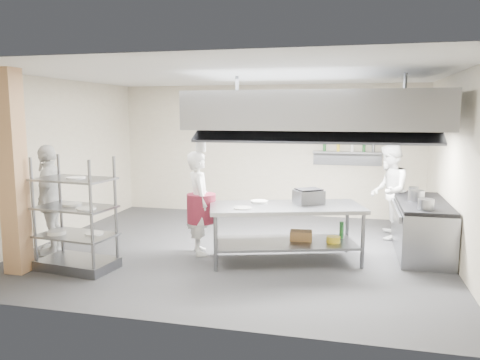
% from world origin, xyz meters
% --- Properties ---
extents(floor, '(7.00, 7.00, 0.00)m').
position_xyz_m(floor, '(0.00, 0.00, 0.00)').
color(floor, '#29292B').
rests_on(floor, ground).
extents(ceiling, '(7.00, 7.00, 0.00)m').
position_xyz_m(ceiling, '(0.00, 0.00, 3.00)').
color(ceiling, silver).
rests_on(ceiling, wall_back).
extents(wall_back, '(7.00, 0.00, 7.00)m').
position_xyz_m(wall_back, '(0.00, 3.00, 1.50)').
color(wall_back, '#BCAF95').
rests_on(wall_back, ground).
extents(wall_left, '(0.00, 6.00, 6.00)m').
position_xyz_m(wall_left, '(-3.50, 0.00, 1.50)').
color(wall_left, '#BCAF95').
rests_on(wall_left, ground).
extents(wall_right, '(0.00, 6.00, 6.00)m').
position_xyz_m(wall_right, '(3.50, 0.00, 1.50)').
color(wall_right, '#BCAF95').
rests_on(wall_right, ground).
extents(column, '(0.30, 0.30, 3.00)m').
position_xyz_m(column, '(-2.90, -1.90, 1.50)').
color(column, tan).
rests_on(column, floor).
extents(exhaust_hood, '(4.00, 2.50, 0.60)m').
position_xyz_m(exhaust_hood, '(1.30, 0.40, 2.40)').
color(exhaust_hood, gray).
rests_on(exhaust_hood, ceiling).
extents(hood_strip_a, '(1.60, 0.12, 0.04)m').
position_xyz_m(hood_strip_a, '(0.40, 0.40, 2.08)').
color(hood_strip_a, white).
rests_on(hood_strip_a, exhaust_hood).
extents(hood_strip_b, '(1.60, 0.12, 0.04)m').
position_xyz_m(hood_strip_b, '(2.20, 0.40, 2.08)').
color(hood_strip_b, white).
rests_on(hood_strip_b, exhaust_hood).
extents(wall_shelf, '(1.50, 0.28, 0.04)m').
position_xyz_m(wall_shelf, '(1.80, 2.84, 1.50)').
color(wall_shelf, gray).
rests_on(wall_shelf, wall_back).
extents(island, '(2.59, 1.66, 0.91)m').
position_xyz_m(island, '(0.91, -0.45, 0.46)').
color(island, gray).
rests_on(island, floor).
extents(island_worktop, '(2.59, 1.66, 0.06)m').
position_xyz_m(island_worktop, '(0.91, -0.45, 0.88)').
color(island_worktop, gray).
rests_on(island_worktop, island).
extents(island_undershelf, '(2.38, 1.51, 0.04)m').
position_xyz_m(island_undershelf, '(0.91, -0.45, 0.30)').
color(island_undershelf, slate).
rests_on(island_undershelf, island).
extents(pass_rack, '(1.22, 0.81, 1.72)m').
position_xyz_m(pass_rack, '(-2.12, -1.58, 0.86)').
color(pass_rack, slate).
rests_on(pass_rack, floor).
extents(cooking_range, '(0.80, 2.00, 0.84)m').
position_xyz_m(cooking_range, '(3.08, 0.50, 0.42)').
color(cooking_range, slate).
rests_on(cooking_range, floor).
extents(range_top, '(0.78, 1.96, 0.06)m').
position_xyz_m(range_top, '(3.08, 0.50, 0.87)').
color(range_top, black).
rests_on(range_top, cooking_range).
extents(chef_head, '(0.66, 0.75, 1.74)m').
position_xyz_m(chef_head, '(-0.56, -0.37, 0.87)').
color(chef_head, silver).
rests_on(chef_head, floor).
extents(chef_line, '(0.76, 0.93, 1.79)m').
position_xyz_m(chef_line, '(2.60, 1.41, 0.89)').
color(chef_line, silver).
rests_on(chef_line, floor).
extents(chef_plating, '(0.80, 1.17, 1.85)m').
position_xyz_m(chef_plating, '(-3.00, -0.94, 0.92)').
color(chef_plating, silver).
rests_on(chef_plating, floor).
extents(griddle, '(0.55, 0.52, 0.21)m').
position_xyz_m(griddle, '(1.24, -0.17, 1.02)').
color(griddle, slate).
rests_on(griddle, island_worktop).
extents(wicker_basket, '(0.37, 0.26, 0.15)m').
position_xyz_m(wicker_basket, '(1.14, -0.31, 0.40)').
color(wicker_basket, brown).
rests_on(wicker_basket, island_undershelf).
extents(stockpot, '(0.26, 0.26, 0.18)m').
position_xyz_m(stockpot, '(2.97, 0.49, 0.99)').
color(stockpot, slate).
rests_on(stockpot, range_top).
extents(plate_stack, '(0.28, 0.28, 0.05)m').
position_xyz_m(plate_stack, '(-2.12, -1.58, 0.55)').
color(plate_stack, white).
rests_on(plate_stack, pass_rack).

